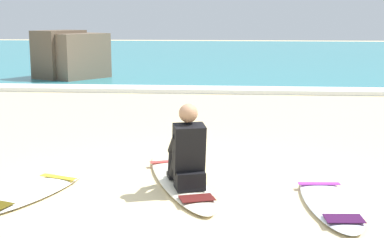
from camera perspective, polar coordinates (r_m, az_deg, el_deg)
name	(u,v)px	position (r m, az deg, el deg)	size (l,w,h in m)	color
ground_plane	(182,199)	(6.04, -1.08, -8.35)	(80.00, 80.00, 0.00)	beige
sea	(227,54)	(28.07, 3.69, 6.73)	(80.00, 28.00, 0.10)	teal
breaking_foam	(216,90)	(14.44, 2.48, 3.05)	(80.00, 0.90, 0.11)	white
surfboard_main	(180,179)	(6.62, -1.26, -6.30)	(1.32, 2.59, 0.08)	#EFE5C6
surfer_seated	(187,154)	(6.17, -0.48, -3.71)	(0.52, 0.77, 0.95)	black
surfboard_spare_near	(30,192)	(6.42, -16.46, -7.29)	(1.08, 1.85, 0.08)	white
surfboard_spare_far	(329,202)	(6.03, 14.11, -8.34)	(0.65, 1.87, 0.08)	silver
rock_outcrop_distant	(69,58)	(17.69, -12.65, 6.18)	(2.78, 4.21, 1.54)	brown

